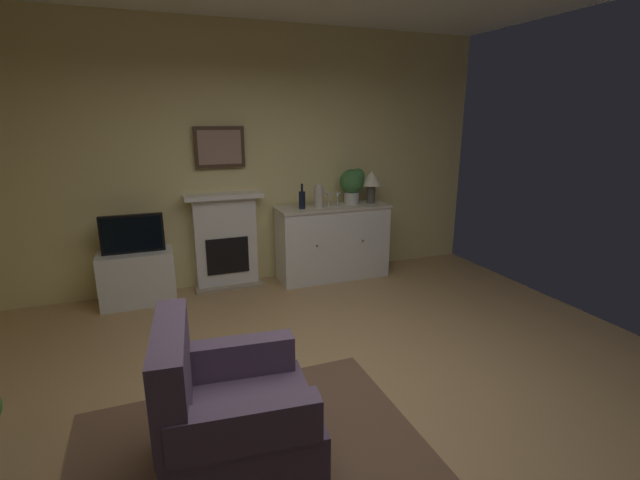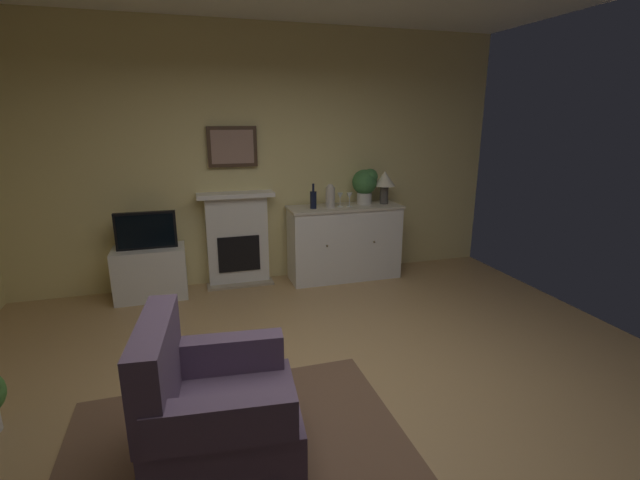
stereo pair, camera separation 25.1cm
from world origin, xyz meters
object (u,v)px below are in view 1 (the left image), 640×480
object	(u,v)px
fireplace_unit	(226,241)
table_lamp	(371,180)
tv_cabinet	(137,277)
framed_picture	(220,147)
vase_decorative	(319,196)
wine_glass_left	(328,196)
potted_plant_small	(353,183)
wine_bottle	(302,200)
wine_glass_center	(338,196)
tv_set	(132,234)
armchair	(228,413)
sideboard_cabinet	(333,242)

from	to	relation	value
fireplace_unit	table_lamp	world-z (taller)	table_lamp
tv_cabinet	framed_picture	bearing A→B (deg)	12.01
fireplace_unit	framed_picture	distance (m)	1.06
table_lamp	vase_decorative	size ratio (longest dim) A/B	1.42
wine_glass_left	vase_decorative	bearing A→B (deg)	-166.99
tv_cabinet	potted_plant_small	distance (m)	2.67
fireplace_unit	wine_glass_left	xyz separation A→B (m)	(1.20, -0.20, 0.48)
fireplace_unit	wine_bottle	xyz separation A→B (m)	(0.87, -0.21, 0.46)
wine_glass_left	wine_glass_center	size ratio (longest dim) A/B	1.00
tv_set	wine_glass_left	bearing A→B (deg)	-0.29
tv_cabinet	armchair	xyz separation A→B (m)	(0.49, -2.75, 0.10)
framed_picture	wine_glass_center	world-z (taller)	framed_picture
framed_picture	wine_glass_center	distance (m)	1.46
table_lamp	wine_bottle	xyz separation A→B (m)	(-0.91, -0.03, -0.17)
vase_decorative	armchair	xyz separation A→B (m)	(-1.55, -2.68, -0.66)
table_lamp	wine_glass_center	bearing A→B (deg)	-175.35
fireplace_unit	wine_glass_left	bearing A→B (deg)	-9.28
tv_cabinet	table_lamp	bearing A→B (deg)	-0.31
wine_glass_left	fireplace_unit	bearing A→B (deg)	170.72
vase_decorative	table_lamp	bearing A→B (deg)	4.04
potted_plant_small	vase_decorative	bearing A→B (deg)	-168.70
tv_cabinet	potted_plant_small	size ratio (longest dim) A/B	1.74
wine_glass_center	tv_cabinet	world-z (taller)	wine_glass_center
wine_bottle	tv_cabinet	size ratio (longest dim) A/B	0.39
sideboard_cabinet	wine_glass_left	distance (m)	0.58
fireplace_unit	wine_glass_center	bearing A→B (deg)	-9.31
fireplace_unit	sideboard_cabinet	distance (m)	1.28
table_lamp	potted_plant_small	bearing A→B (deg)	168.91
fireplace_unit	armchair	bearing A→B (deg)	-99.43
tv_cabinet	tv_set	bearing A→B (deg)	-90.00
wine_bottle	wine_glass_left	distance (m)	0.33
wine_glass_left	tv_cabinet	bearing A→B (deg)	179.10
wine_bottle	wine_glass_center	bearing A→B (deg)	-0.64
fireplace_unit	tv_set	xyz separation A→B (m)	(-0.97, -0.19, 0.22)
wine_glass_left	armchair	xyz separation A→B (m)	(-1.68, -2.71, -0.64)
framed_picture	potted_plant_small	bearing A→B (deg)	-6.54
wine_glass_left	tv_cabinet	xyz separation A→B (m)	(-2.18, 0.03, -0.74)
table_lamp	potted_plant_small	size ratio (longest dim) A/B	0.93
table_lamp	vase_decorative	distance (m)	0.72
wine_glass_center	tv_set	bearing A→B (deg)	179.26
sideboard_cabinet	vase_decorative	world-z (taller)	vase_decorative
fireplace_unit	potted_plant_small	xyz separation A→B (m)	(1.54, -0.13, 0.61)
framed_picture	table_lamp	size ratio (longest dim) A/B	1.37
framed_picture	sideboard_cabinet	bearing A→B (deg)	-9.95
fireplace_unit	potted_plant_small	size ratio (longest dim) A/B	2.56
armchair	wine_glass_center	bearing A→B (deg)	56.34
vase_decorative	tv_set	distance (m)	2.06
armchair	table_lamp	bearing A→B (deg)	50.42
table_lamp	potted_plant_small	world-z (taller)	potted_plant_small
table_lamp	wine_glass_center	world-z (taller)	table_lamp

